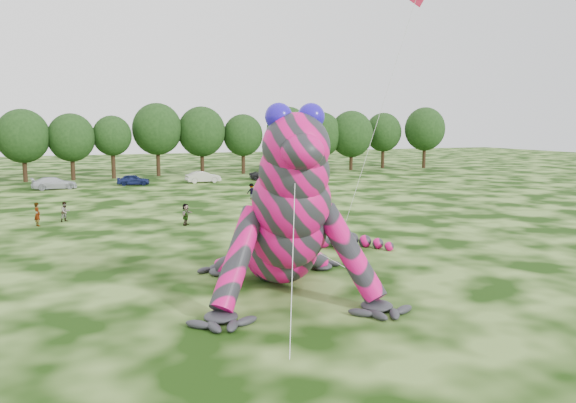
# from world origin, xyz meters

# --- Properties ---
(ground) EXTENTS (240.00, 240.00, 0.00)m
(ground) POSITION_xyz_m (0.00, 0.00, 0.00)
(ground) COLOR #16330A
(ground) RESTS_ON ground
(inflatable_gecko) EXTENTS (17.00, 19.17, 8.48)m
(inflatable_gecko) POSITION_xyz_m (4.18, 1.29, 4.24)
(inflatable_gecko) COLOR #D10B68
(inflatable_gecko) RESTS_ON ground
(flying_kite) EXTENTS (4.12, 3.85, 16.53)m
(flying_kite) POSITION_xyz_m (15.79, 7.70, 14.47)
(flying_kite) COLOR #BB173A
(flying_kite) RESTS_ON ground
(tree_7) EXTENTS (6.68, 6.01, 9.48)m
(tree_7) POSITION_xyz_m (-10.08, 56.80, 4.74)
(tree_7) COLOR black
(tree_7) RESTS_ON ground
(tree_8) EXTENTS (6.14, 5.53, 8.94)m
(tree_8) POSITION_xyz_m (-4.22, 56.99, 4.47)
(tree_8) COLOR black
(tree_8) RESTS_ON ground
(tree_9) EXTENTS (5.27, 4.74, 8.68)m
(tree_9) POSITION_xyz_m (1.06, 57.35, 4.34)
(tree_9) COLOR black
(tree_9) RESTS_ON ground
(tree_10) EXTENTS (7.09, 6.38, 10.50)m
(tree_10) POSITION_xyz_m (7.40, 58.58, 5.25)
(tree_10) COLOR black
(tree_10) RESTS_ON ground
(tree_11) EXTENTS (7.01, 6.31, 10.07)m
(tree_11) POSITION_xyz_m (13.79, 58.20, 5.03)
(tree_11) COLOR black
(tree_11) RESTS_ON ground
(tree_12) EXTENTS (5.99, 5.39, 8.97)m
(tree_12) POSITION_xyz_m (20.01, 57.74, 4.49)
(tree_12) COLOR black
(tree_12) RESTS_ON ground
(tree_13) EXTENTS (6.83, 6.15, 10.13)m
(tree_13) POSITION_xyz_m (27.13, 57.13, 5.06)
(tree_13) COLOR black
(tree_13) RESTS_ON ground
(tree_14) EXTENTS (6.82, 6.14, 9.40)m
(tree_14) POSITION_xyz_m (33.46, 58.72, 4.70)
(tree_14) COLOR black
(tree_14) RESTS_ON ground
(tree_15) EXTENTS (7.17, 6.45, 9.63)m
(tree_15) POSITION_xyz_m (38.47, 57.77, 4.82)
(tree_15) COLOR black
(tree_15) RESTS_ON ground
(tree_16) EXTENTS (6.26, 5.63, 9.37)m
(tree_16) POSITION_xyz_m (45.45, 59.37, 4.69)
(tree_16) COLOR black
(tree_16) RESTS_ON ground
(tree_17) EXTENTS (6.98, 6.28, 10.30)m
(tree_17) POSITION_xyz_m (51.95, 56.66, 5.15)
(tree_17) COLOR black
(tree_17) RESTS_ON ground
(car_3) EXTENTS (5.19, 2.64, 1.44)m
(car_3) POSITION_xyz_m (-6.47, 46.39, 0.72)
(car_3) COLOR silver
(car_3) RESTS_ON ground
(car_4) EXTENTS (4.16, 2.31, 1.34)m
(car_4) POSITION_xyz_m (2.59, 47.47, 0.67)
(car_4) COLOR #151D4E
(car_4) RESTS_ON ground
(car_5) EXTENTS (4.55, 1.83, 1.47)m
(car_5) POSITION_xyz_m (11.29, 47.15, 0.74)
(car_5) COLOR beige
(car_5) RESTS_ON ground
(car_6) EXTENTS (4.96, 2.87, 1.30)m
(car_6) POSITION_xyz_m (20.18, 47.62, 0.65)
(car_6) COLOR black
(car_6) RESTS_ON ground
(car_7) EXTENTS (4.37, 1.84, 1.26)m
(car_7) POSITION_xyz_m (26.04, 48.03, 0.63)
(car_7) COLOR white
(car_7) RESTS_ON ground
(spectator_0) EXTENTS (0.64, 0.76, 1.78)m
(spectator_0) POSITION_xyz_m (-7.32, 21.45, 0.89)
(spectator_0) COLOR gray
(spectator_0) RESTS_ON ground
(spectator_5) EXTENTS (1.26, 1.53, 1.64)m
(spectator_5) POSITION_xyz_m (3.05, 17.74, 0.82)
(spectator_5) COLOR gray
(spectator_5) RESTS_ON ground
(spectator_2) EXTENTS (1.11, 0.72, 1.61)m
(spectator_2) POSITION_xyz_m (12.15, 29.69, 0.80)
(spectator_2) COLOR gray
(spectator_2) RESTS_ON ground
(spectator_3) EXTENTS (1.03, 0.86, 1.65)m
(spectator_3) POSITION_xyz_m (14.88, 28.73, 0.82)
(spectator_3) COLOR gray
(spectator_3) RESTS_ON ground
(spectator_1) EXTENTS (0.96, 0.93, 1.56)m
(spectator_1) POSITION_xyz_m (-5.39, 22.73, 0.78)
(spectator_1) COLOR gray
(spectator_1) RESTS_ON ground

